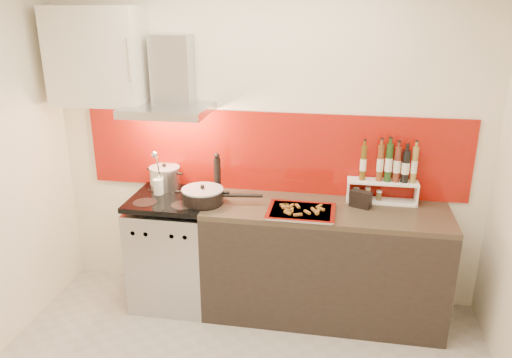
% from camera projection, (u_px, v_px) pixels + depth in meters
% --- Properties ---
extents(back_wall, '(3.40, 0.02, 2.60)m').
position_uv_depth(back_wall, '(266.00, 142.00, 3.89)').
color(back_wall, silver).
rests_on(back_wall, ground).
extents(backsplash, '(3.00, 0.02, 0.64)m').
position_uv_depth(backsplash, '(272.00, 152.00, 3.90)').
color(backsplash, maroon).
rests_on(backsplash, back_wall).
extents(range_stove, '(0.60, 0.60, 0.91)m').
position_uv_depth(range_stove, '(174.00, 251.00, 4.01)').
color(range_stove, '#B7B7BA').
rests_on(range_stove, ground).
extents(counter, '(1.80, 0.60, 0.90)m').
position_uv_depth(counter, '(324.00, 262.00, 3.82)').
color(counter, black).
rests_on(counter, ground).
extents(range_hood, '(0.62, 0.50, 0.61)m').
position_uv_depth(range_hood, '(170.00, 86.00, 3.71)').
color(range_hood, '#B7B7BA').
rests_on(range_hood, back_wall).
extents(upper_cabinet, '(0.70, 0.35, 0.72)m').
position_uv_depth(upper_cabinet, '(98.00, 56.00, 3.72)').
color(upper_cabinet, beige).
rests_on(upper_cabinet, back_wall).
extents(stock_pot, '(0.25, 0.25, 0.21)m').
position_uv_depth(stock_pot, '(165.00, 177.00, 4.01)').
color(stock_pot, '#B7B7BA').
rests_on(stock_pot, range_stove).
extents(saute_pan, '(0.60, 0.31, 0.14)m').
position_uv_depth(saute_pan, '(204.00, 196.00, 3.73)').
color(saute_pan, black).
rests_on(saute_pan, range_stove).
extents(utensil_jar, '(0.08, 0.12, 0.38)m').
position_uv_depth(utensil_jar, '(158.00, 182.00, 3.87)').
color(utensil_jar, silver).
rests_on(utensil_jar, range_stove).
extents(pepper_mill, '(0.05, 0.05, 0.35)m').
position_uv_depth(pepper_mill, '(217.00, 175.00, 3.85)').
color(pepper_mill, black).
rests_on(pepper_mill, counter).
extents(step_shelf, '(0.52, 0.14, 0.46)m').
position_uv_depth(step_shelf, '(387.00, 176.00, 3.71)').
color(step_shelf, white).
rests_on(step_shelf, counter).
extents(caddy_box, '(0.17, 0.12, 0.13)m').
position_uv_depth(caddy_box, '(361.00, 200.00, 3.67)').
color(caddy_box, black).
rests_on(caddy_box, counter).
extents(baking_tray, '(0.48, 0.37, 0.03)m').
position_uv_depth(baking_tray, '(301.00, 211.00, 3.57)').
color(baking_tray, silver).
rests_on(baking_tray, counter).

